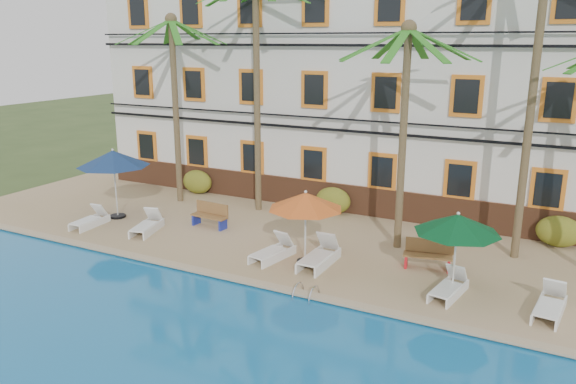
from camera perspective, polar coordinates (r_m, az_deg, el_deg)
The scene contains 23 objects.
ground at distance 17.71m, azimuth -2.56°, elevation -8.80°, with size 100.00×100.00×0.00m, color #384C23.
pool_deck at distance 21.84m, azimuth 3.98°, elevation -3.74°, with size 30.00×12.00×0.25m, color tan.
pool_coping at distance 16.89m, azimuth -4.11°, elevation -9.02°, with size 30.00×0.35×0.06m, color tan.
hotel_building at distance 25.38m, azimuth 8.76°, elevation 10.91°, with size 25.40×6.44×10.22m.
palm_a at distance 24.63m, azimuth -11.48°, elevation 10.78°, with size 4.59×4.59×8.02m.
palm_b at distance 22.81m, azimuth -3.21°, elevation 12.84°, with size 4.59×4.59×9.52m.
palm_c at distance 18.82m, azimuth 11.77°, elevation 8.67°, with size 4.59×4.59×7.57m.
palm_d at distance 18.92m, azimuth 23.99°, elevation 12.81°, with size 4.59×4.59×10.53m.
shrub_left at distance 26.51m, azimuth -9.20°, elevation 1.03°, with size 1.50×0.90×1.10m, color #275317.
shrub_mid at distance 23.20m, azimuth 4.60°, elevation -0.86°, with size 1.50×0.90×1.10m, color #275317.
shrub_right at distance 21.58m, azimuth 25.81°, elevation -3.63°, with size 1.50×0.90×1.10m, color #275317.
umbrella_blue at distance 23.19m, azimuth -17.34°, elevation 3.25°, with size 2.84×2.84×2.83m.
umbrella_red at distance 17.60m, azimuth 1.80°, elevation -0.95°, with size 2.41×2.41×2.41m.
umbrella_green at distance 16.16m, azimuth 16.84°, elevation -3.13°, with size 2.40×2.40×2.40m.
lounger_a at distance 22.94m, azimuth -19.45°, elevation -2.66°, with size 0.69×1.69×0.78m.
lounger_b at distance 21.63m, azimuth -14.12°, elevation -3.26°, with size 1.08×1.87×0.84m.
lounger_c at distance 18.47m, azimuth -1.52°, elevation -6.00°, with size 0.95×1.85×0.83m.
lounger_d at distance 18.01m, azimuth 3.22°, elevation -6.48°, with size 0.73×2.00×0.94m.
lounger_e at distance 16.57m, azimuth 16.05°, elevation -9.26°, with size 0.86×1.74×0.79m.
lounger_f at distance 16.41m, azimuth 25.07°, elevation -10.35°, with size 0.80×1.81×0.83m.
bench_left at distance 21.72m, azimuth -7.88°, elevation -2.30°, with size 1.53×0.57×0.93m.
bench_right at distance 18.22m, azimuth 14.02°, elevation -6.11°, with size 1.56×0.77×0.93m.
pool_ladder at distance 15.97m, azimuth 1.83°, elevation -10.60°, with size 0.54×0.74×0.74m.
Camera 1 is at (8.11, -14.00, 7.20)m, focal length 35.00 mm.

